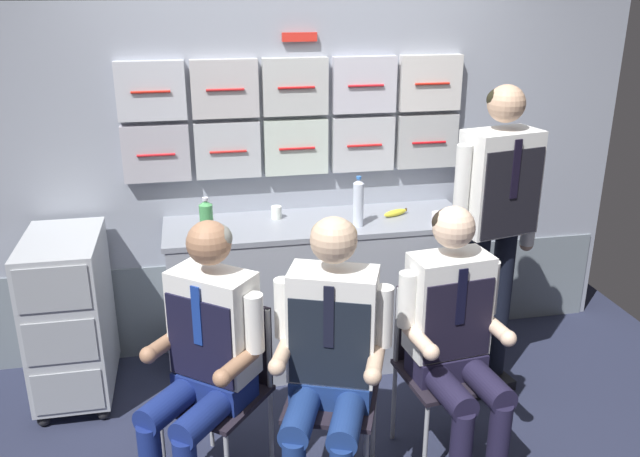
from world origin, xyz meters
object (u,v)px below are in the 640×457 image
Objects in this scene: service_trolley at (70,314)px; sparkling_bottle_green at (206,218)px; snack_banana at (395,213)px; coffee_cup_spare at (208,223)px; folding_chair_right at (437,350)px; crew_member_center at (330,351)px; crew_member_right at (455,331)px; crew_member_left at (204,352)px; folding_chair_center at (335,373)px; crew_member_standing at (496,214)px; folding_chair_left at (227,372)px.

sparkling_bottle_green is at bearing -0.24° from service_trolley.
coffee_cup_spare is at bearing -179.53° from snack_banana.
folding_chair_right is 1.00m from snack_banana.
crew_member_center is 1.02× the size of crew_member_right.
coffee_cup_spare is at bearing 135.31° from crew_member_right.
crew_member_left is at bearing -138.75° from snack_banana.
crew_member_center is at bearing -111.04° from folding_chair_center.
crew_member_left is 0.74× the size of crew_member_standing.
crew_member_standing is 1.60m from coffee_cup_spare.
folding_chair_right is 5.03× the size of snack_banana.
crew_member_center is 0.68m from folding_chair_right.
crew_member_right is at bearing -44.69° from coffee_cup_spare.
folding_chair_left is 5.03× the size of snack_banana.
coffee_cup_spare reaches higher than folding_chair_left.
folding_chair_right is (1.84, -0.80, 0.03)m from service_trolley.
snack_banana is (-0.42, 0.46, -0.12)m from crew_member_standing.
folding_chair_right is 0.49× the size of crew_member_standing.
crew_member_left reaches higher than service_trolley.
crew_member_center is at bearing -146.44° from crew_member_standing.
crew_member_left is 1.00× the size of crew_member_right.
folding_chair_left is at bearing -163.28° from crew_member_standing.
folding_chair_center is 0.59m from crew_member_right.
folding_chair_right is at bearing -0.31° from folding_chair_left.
crew_member_center is 0.62m from crew_member_right.
crew_member_center reaches higher than folding_chair_left.
crew_member_left is 18.13× the size of coffee_cup_spare.
folding_chair_right is (0.59, 0.25, -0.21)m from crew_member_center.
folding_chair_center is 0.65× the size of crew_member_center.
crew_member_standing is 7.90× the size of sparkling_bottle_green.
crew_member_right is 0.74× the size of crew_member_standing.
folding_chair_left is at bearing 167.31° from folding_chair_center.
coffee_cup_spare is (-0.52, 1.01, 0.42)m from folding_chair_center.
crew_member_center is at bearing -157.01° from folding_chair_right.
crew_member_right is (0.61, 0.09, -0.02)m from crew_member_center.
crew_member_center reaches higher than folding_chair_center.
folding_chair_center is at bearing 68.96° from crew_member_center.
sparkling_bottle_green is (0.78, -0.00, 0.51)m from service_trolley.
snack_banana is (1.08, 0.91, 0.40)m from folding_chair_left.
crew_member_standing is at bearing 33.56° from crew_member_center.
crew_member_center reaches higher than folding_chair_right.
coffee_cup_spare is (0.07, 1.03, 0.23)m from crew_member_left.
crew_member_left is at bearing -160.24° from crew_member_standing.
crew_member_left is at bearing -52.08° from service_trolley.
folding_chair_left and folding_chair_center have the same top height.
service_trolley is 2.01m from folding_chair_right.
crew_member_right is 1.47m from sparkling_bottle_green.
snack_banana is (1.18, 1.04, 0.21)m from crew_member_left.
service_trolley is at bearing -172.05° from coffee_cup_spare.
crew_member_center reaches higher than crew_member_right.
crew_member_right is at bearing 8.69° from crew_member_center.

